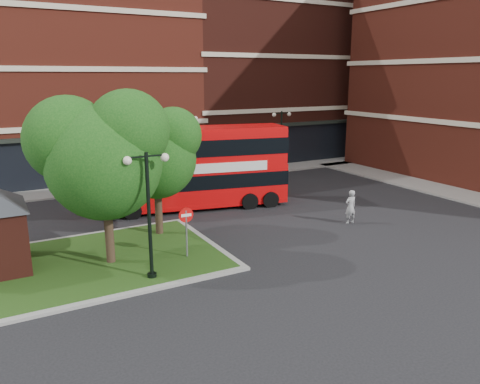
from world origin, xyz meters
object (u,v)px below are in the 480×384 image
bus (194,162)px  car_silver (160,174)px  car_white (221,169)px  woman (350,207)px

bus → car_silver: (0.42, 7.16, -2.07)m
bus → car_white: 8.42m
bus → woman: bus is taller
bus → woman: (6.04, -6.84, -1.84)m
bus → woman: bearing=-37.0°
woman → car_silver: woman is taller
bus → car_white: bus is taller
woman → car_silver: (-5.62, 14.00, -0.24)m
bus → car_white: bearing=63.9°
woman → bus: bearing=-47.1°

